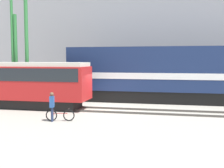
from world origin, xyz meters
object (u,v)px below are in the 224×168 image
object	(u,v)px
freight_locomotive	(180,73)
utility_pole_right	(27,50)
bicycle	(60,115)
streetcar	(12,82)
utility_pole_left	(13,51)
person	(52,104)
utility_pole_center	(16,59)

from	to	relation	value
freight_locomotive	utility_pole_right	size ratio (longest dim) A/B	2.13
bicycle	utility_pole_right	size ratio (longest dim) A/B	0.19
streetcar	utility_pole_right	world-z (taller)	utility_pole_right
bicycle	utility_pole_left	size ratio (longest dim) A/B	0.19
bicycle	streetcar	bearing A→B (deg)	145.11
bicycle	person	bearing A→B (deg)	-149.98
freight_locomotive	utility_pole_center	world-z (taller)	utility_pole_center
streetcar	utility_pole_center	size ratio (longest dim) A/B	1.60
utility_pole_center	utility_pole_right	distance (m)	1.21
utility_pole_left	utility_pole_right	bearing A→B (deg)	-0.00
freight_locomotive	bicycle	xyz separation A→B (m)	(-7.00, -8.63, -2.08)
streetcar	person	bearing A→B (deg)	-38.65
freight_locomotive	utility_pole_left	world-z (taller)	utility_pole_left
person	utility_pole_center	world-z (taller)	utility_pole_center
freight_locomotive	utility_pole_left	size ratio (longest dim) A/B	2.14
utility_pole_right	bicycle	bearing A→B (deg)	-48.78
streetcar	bicycle	size ratio (longest dim) A/B	6.99
person	utility_pole_center	distance (m)	9.15
utility_pole_left	freight_locomotive	bearing A→B (deg)	10.20
freight_locomotive	bicycle	distance (m)	11.30
freight_locomotive	bicycle	world-z (taller)	freight_locomotive
utility_pole_center	bicycle	bearing A→B (deg)	-43.94
streetcar	utility_pole_left	size ratio (longest dim) A/B	1.36
streetcar	utility_pole_center	world-z (taller)	utility_pole_center
bicycle	utility_pole_right	world-z (taller)	utility_pole_right
freight_locomotive	utility_pole_right	xyz separation A→B (m)	(-12.40, -2.46, 1.90)
bicycle	utility_pole_center	size ratio (longest dim) A/B	0.23
bicycle	utility_pole_right	distance (m)	9.12
freight_locomotive	utility_pole_center	xyz separation A→B (m)	(-13.40, -2.46, 1.22)
freight_locomotive	utility_pole_left	bearing A→B (deg)	-169.80
person	utility_pole_right	xyz separation A→B (m)	(-5.01, 6.40, 3.29)
streetcar	utility_pole_left	bearing A→B (deg)	119.27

